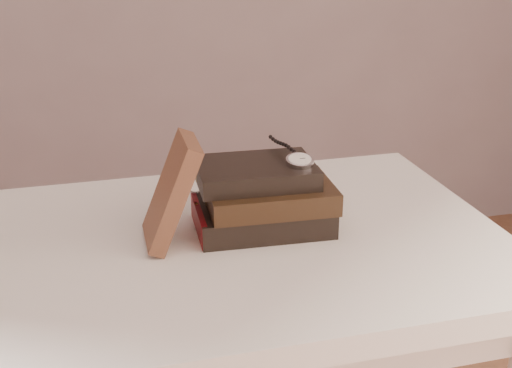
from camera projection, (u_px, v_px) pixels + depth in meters
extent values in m
cube|color=white|center=(188.00, 254.00, 1.08)|extent=(1.00, 0.60, 0.04)
cube|color=white|center=(190.00, 287.00, 1.10)|extent=(0.88, 0.49, 0.08)
cylinder|color=white|center=(374.00, 328.00, 1.55)|extent=(0.05, 0.05, 0.71)
cube|color=black|center=(262.00, 215.00, 1.12)|extent=(0.22, 0.16, 0.04)
cube|color=beige|center=(264.00, 215.00, 1.12)|extent=(0.21, 0.14, 0.03)
cube|color=gold|center=(197.00, 215.00, 1.12)|extent=(0.01, 0.01, 0.04)
cube|color=maroon|center=(199.00, 221.00, 1.10)|extent=(0.02, 0.13, 0.04)
cube|color=black|center=(270.00, 195.00, 1.10)|extent=(0.21, 0.15, 0.04)
cube|color=beige|center=(271.00, 195.00, 1.10)|extent=(0.20, 0.14, 0.03)
cube|color=gold|center=(207.00, 195.00, 1.10)|extent=(0.01, 0.01, 0.04)
cube|color=black|center=(255.00, 173.00, 1.10)|extent=(0.19, 0.14, 0.03)
cube|color=beige|center=(257.00, 173.00, 1.10)|extent=(0.19, 0.13, 0.02)
cube|color=gold|center=(197.00, 173.00, 1.10)|extent=(0.01, 0.01, 0.03)
cube|color=#49291C|center=(171.00, 192.00, 1.04)|extent=(0.09, 0.11, 0.17)
cylinder|color=silver|center=(300.00, 162.00, 1.08)|extent=(0.05, 0.05, 0.02)
cylinder|color=white|center=(300.00, 159.00, 1.08)|extent=(0.04, 0.04, 0.01)
torus|color=silver|center=(300.00, 159.00, 1.08)|extent=(0.04, 0.04, 0.01)
cylinder|color=silver|center=(296.00, 156.00, 1.11)|extent=(0.01, 0.01, 0.01)
cube|color=black|center=(299.00, 158.00, 1.09)|extent=(0.00, 0.01, 0.00)
cube|color=black|center=(303.00, 158.00, 1.08)|extent=(0.01, 0.00, 0.00)
sphere|color=black|center=(294.00, 152.00, 1.11)|extent=(0.01, 0.01, 0.01)
sphere|color=black|center=(291.00, 149.00, 1.12)|extent=(0.01, 0.01, 0.01)
sphere|color=black|center=(289.00, 147.00, 1.13)|extent=(0.01, 0.01, 0.01)
sphere|color=black|center=(286.00, 145.00, 1.13)|extent=(0.01, 0.01, 0.01)
sphere|color=black|center=(283.00, 144.00, 1.14)|extent=(0.01, 0.01, 0.01)
sphere|color=black|center=(281.00, 143.00, 1.15)|extent=(0.01, 0.01, 0.01)
sphere|color=black|center=(278.00, 142.00, 1.16)|extent=(0.01, 0.01, 0.01)
sphere|color=black|center=(275.00, 141.00, 1.17)|extent=(0.01, 0.01, 0.01)
sphere|color=black|center=(273.00, 139.00, 1.18)|extent=(0.01, 0.01, 0.01)
sphere|color=black|center=(270.00, 137.00, 1.18)|extent=(0.01, 0.01, 0.01)
torus|color=silver|center=(195.00, 181.00, 1.14)|extent=(0.04, 0.01, 0.04)
torus|color=silver|center=(223.00, 179.00, 1.15)|extent=(0.04, 0.01, 0.04)
cylinder|color=silver|center=(209.00, 179.00, 1.15)|extent=(0.01, 0.00, 0.00)
cylinder|color=silver|center=(181.00, 175.00, 1.19)|extent=(0.01, 0.10, 0.02)
cylinder|color=silver|center=(229.00, 171.00, 1.20)|extent=(0.01, 0.10, 0.02)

